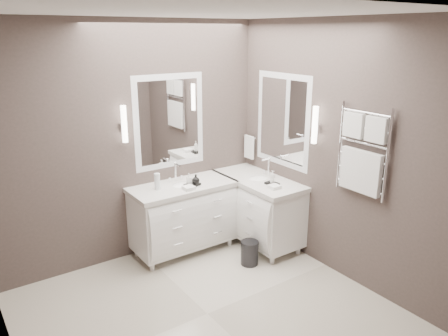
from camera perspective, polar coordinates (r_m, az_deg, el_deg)
floor at (r=4.36m, az=-2.18°, el=-18.54°), size 3.20×3.00×0.01m
ceiling at (r=3.53m, az=-2.71°, el=19.85°), size 3.20×3.00×0.01m
wall_back at (r=5.02m, az=-11.69°, el=3.16°), size 3.20×0.01×2.70m
wall_front at (r=2.68m, az=15.39°, el=-9.96°), size 3.20×0.01×2.70m
wall_right at (r=4.75m, az=14.18°, el=2.18°), size 0.01×3.00×2.70m
vanity_back at (r=5.24m, az=-5.35°, el=-5.92°), size 1.24×0.59×0.97m
vanity_right at (r=5.45m, az=4.42°, el=-4.96°), size 0.59×1.24×0.97m
mirror_back at (r=5.14m, az=-7.14°, el=6.03°), size 0.90×0.02×1.10m
mirror_right at (r=5.23m, az=7.64°, el=6.20°), size 0.02×0.90×1.10m
sconce_back at (r=4.84m, az=-12.90°, el=5.53°), size 0.06×0.06×0.40m
sconce_right at (r=4.78m, az=11.78°, el=5.44°), size 0.06×0.06×0.40m
towel_bar_corner at (r=5.71m, az=3.31°, el=2.81°), size 0.03×0.22×0.30m
towel_ladder at (r=4.45m, az=17.59°, el=1.46°), size 0.06×0.58×0.90m
waste_bin at (r=5.08m, az=3.36°, el=-10.99°), size 0.26×0.26×0.28m
amenity_tray_back at (r=5.05m, az=-4.16°, el=-2.19°), size 0.19×0.16×0.02m
amenity_tray_right at (r=5.11m, az=6.29°, el=-2.04°), size 0.13×0.16×0.02m
water_bottle at (r=4.95m, az=-8.71°, el=-1.76°), size 0.07×0.07×0.19m
soap_bottle_a at (r=5.03m, az=-4.59°, el=-1.39°), size 0.07×0.07×0.12m
soap_bottle_b at (r=5.02m, az=-3.71°, el=-1.47°), size 0.12×0.12×0.11m
soap_bottle_c at (r=5.08m, az=6.32°, el=-1.13°), size 0.07×0.07×0.15m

